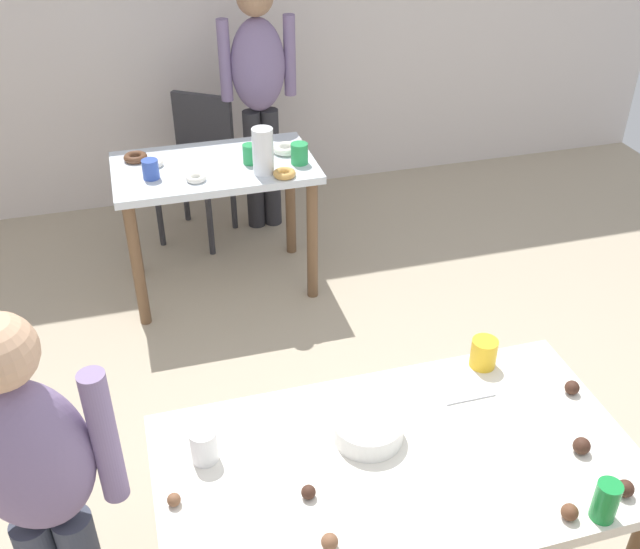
# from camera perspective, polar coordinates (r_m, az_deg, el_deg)

# --- Properties ---
(dining_table_near) EXTENTS (1.39, 0.76, 0.75)m
(dining_table_near) POSITION_cam_1_polar(r_m,az_deg,el_deg) (2.26, 6.02, -15.73)
(dining_table_near) COLOR silver
(dining_table_near) RESTS_ON ground_plane
(dining_table_far) EXTENTS (1.04, 0.61, 0.75)m
(dining_table_far) POSITION_cam_1_polar(r_m,az_deg,el_deg) (3.93, -8.13, 6.84)
(dining_table_far) COLOR silver
(dining_table_far) RESTS_ON ground_plane
(chair_far_table) EXTENTS (0.56, 0.56, 0.87)m
(chair_far_table) POSITION_cam_1_polar(r_m,az_deg,el_deg) (4.57, -9.46, 8.86)
(chair_far_table) COLOR #2D2D33
(chair_far_table) RESTS_ON ground_plane
(person_girl_near) EXTENTS (0.45, 0.23, 1.39)m
(person_girl_near) POSITION_cam_1_polar(r_m,az_deg,el_deg) (2.13, -20.96, -15.53)
(person_girl_near) COLOR #383D4C
(person_girl_near) RESTS_ON ground_plane
(person_adult_far) EXTENTS (0.45, 0.21, 1.53)m
(person_adult_far) POSITION_cam_1_polar(r_m,az_deg,el_deg) (4.45, -4.79, 14.37)
(person_adult_far) COLOR #28282D
(person_adult_far) RESTS_ON ground_plane
(mixing_bowl) EXTENTS (0.21, 0.21, 0.07)m
(mixing_bowl) POSITION_cam_1_polar(r_m,az_deg,el_deg) (2.21, 3.78, -11.93)
(mixing_bowl) COLOR white
(mixing_bowl) RESTS_ON dining_table_near
(soda_can) EXTENTS (0.07, 0.07, 0.12)m
(soda_can) POSITION_cam_1_polar(r_m,az_deg,el_deg) (2.13, 21.39, -16.12)
(soda_can) COLOR #198438
(soda_can) RESTS_ON dining_table_near
(fork_near) EXTENTS (0.17, 0.02, 0.01)m
(fork_near) POSITION_cam_1_polar(r_m,az_deg,el_deg) (2.40, 11.64, -9.45)
(fork_near) COLOR silver
(fork_near) RESTS_ON dining_table_near
(cup_near_0) EXTENTS (0.08, 0.08, 0.11)m
(cup_near_0) POSITION_cam_1_polar(r_m,az_deg,el_deg) (2.16, -9.05, -13.04)
(cup_near_0) COLOR white
(cup_near_0) RESTS_ON dining_table_near
(cup_near_1) EXTENTS (0.09, 0.09, 0.10)m
(cup_near_1) POSITION_cam_1_polar(r_m,az_deg,el_deg) (2.50, 12.64, -5.99)
(cup_near_1) COLOR yellow
(cup_near_1) RESTS_ON dining_table_near
(cake_ball_0) EXTENTS (0.04, 0.04, 0.04)m
(cake_ball_0) POSITION_cam_1_polar(r_m,az_deg,el_deg) (2.09, -11.32, -16.84)
(cake_ball_0) COLOR brown
(cake_ball_0) RESTS_ON dining_table_near
(cake_ball_2) EXTENTS (0.05, 0.05, 0.05)m
(cake_ball_2) POSITION_cam_1_polar(r_m,az_deg,el_deg) (2.13, 18.89, -17.13)
(cake_ball_2) COLOR brown
(cake_ball_2) RESTS_ON dining_table_near
(cake_ball_3) EXTENTS (0.04, 0.04, 0.04)m
(cake_ball_3) POSITION_cam_1_polar(r_m,az_deg,el_deg) (1.97, 0.76, -20.11)
(cake_ball_3) COLOR brown
(cake_ball_3) RESTS_ON dining_table_near
(cake_ball_5) EXTENTS (0.05, 0.05, 0.05)m
(cake_ball_5) POSITION_cam_1_polar(r_m,az_deg,el_deg) (2.30, 19.73, -12.47)
(cake_ball_5) COLOR #3D2319
(cake_ball_5) RESTS_ON dining_table_near
(cake_ball_6) EXTENTS (0.05, 0.05, 0.05)m
(cake_ball_6) POSITION_cam_1_polar(r_m,az_deg,el_deg) (2.49, 19.06, -8.33)
(cake_ball_6) COLOR #3D2319
(cake_ball_6) RESTS_ON dining_table_near
(cake_ball_7) EXTENTS (0.04, 0.04, 0.04)m
(cake_ball_7) POSITION_cam_1_polar(r_m,az_deg,el_deg) (2.07, -0.91, -16.60)
(cake_ball_7) COLOR #3D2319
(cake_ball_7) RESTS_ON dining_table_near
(cake_ball_8) EXTENTS (0.05, 0.05, 0.05)m
(cake_ball_8) POSITION_cam_1_polar(r_m,az_deg,el_deg) (2.23, 22.69, -15.14)
(cake_ball_8) COLOR #3D2319
(cake_ball_8) RESTS_ON dining_table_near
(pitcher_far) EXTENTS (0.11, 0.11, 0.24)m
(pitcher_far) POSITION_cam_1_polar(r_m,az_deg,el_deg) (3.70, -4.47, 9.57)
(pitcher_far) COLOR white
(pitcher_far) RESTS_ON dining_table_far
(cup_far_0) EXTENTS (0.09, 0.09, 0.11)m
(cup_far_0) POSITION_cam_1_polar(r_m,az_deg,el_deg) (3.83, -1.62, 9.41)
(cup_far_0) COLOR green
(cup_far_0) RESTS_ON dining_table_far
(cup_far_1) EXTENTS (0.08, 0.08, 0.10)m
(cup_far_1) POSITION_cam_1_polar(r_m,az_deg,el_deg) (3.76, -13.08, 8.00)
(cup_far_1) COLOR #3351B2
(cup_far_1) RESTS_ON dining_table_far
(cup_far_2) EXTENTS (0.07, 0.07, 0.10)m
(cup_far_2) POSITION_cam_1_polar(r_m,az_deg,el_deg) (3.84, -5.48, 9.33)
(cup_far_2) COLOR green
(cup_far_2) RESTS_ON dining_table_far
(donut_far_0) EXTENTS (0.12, 0.12, 0.04)m
(donut_far_0) POSITION_cam_1_polar(r_m,az_deg,el_deg) (3.99, -14.19, 8.85)
(donut_far_0) COLOR brown
(donut_far_0) RESTS_ON dining_table_far
(donut_far_1) EXTENTS (0.10, 0.10, 0.03)m
(donut_far_1) POSITION_cam_1_polar(r_m,az_deg,el_deg) (3.71, -9.64, 7.43)
(donut_far_1) COLOR white
(donut_far_1) RESTS_ON dining_table_far
(donut_far_2) EXTENTS (0.14, 0.14, 0.04)m
(donut_far_2) POSITION_cam_1_polar(r_m,az_deg,el_deg) (3.97, -2.68, 9.76)
(donut_far_2) COLOR white
(donut_far_2) RESTS_ON dining_table_far
(donut_far_3) EXTENTS (0.10, 0.10, 0.03)m
(donut_far_3) POSITION_cam_1_polar(r_m,az_deg,el_deg) (3.91, -12.86, 8.45)
(donut_far_3) COLOR white
(donut_far_3) RESTS_ON dining_table_far
(donut_far_4) EXTENTS (0.11, 0.11, 0.03)m
(donut_far_4) POSITION_cam_1_polar(r_m,az_deg,el_deg) (3.70, -2.79, 7.87)
(donut_far_4) COLOR gold
(donut_far_4) RESTS_ON dining_table_far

